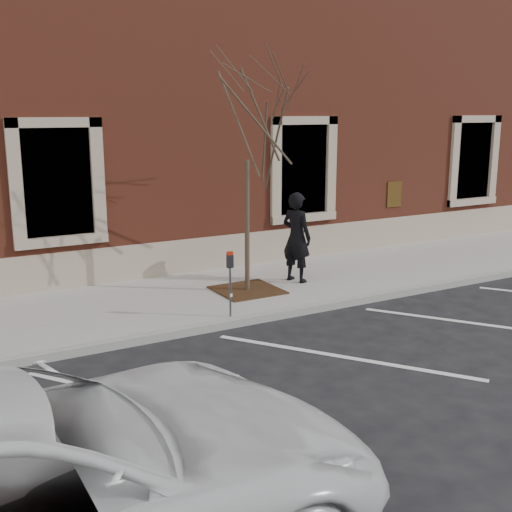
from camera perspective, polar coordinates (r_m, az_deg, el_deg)
ground at (r=12.11m, az=1.41°, el=-5.63°), size 120.00×120.00×0.00m
sidewalk_near at (r=13.55m, az=-2.41°, el=-3.30°), size 40.00×3.50×0.15m
curb_near at (r=12.04m, az=1.53°, el=-5.36°), size 40.00×0.12×0.15m
parking_stripes at (r=10.40m, az=7.74°, el=-8.89°), size 28.00×4.40×0.01m
building_civic at (r=18.56m, az=-11.26°, el=13.05°), size 40.00×8.62×8.00m
man at (r=14.00m, az=3.62°, el=1.68°), size 0.69×0.84×1.98m
parking_meter at (r=11.55m, az=-2.32°, el=-1.41°), size 0.11×0.08×1.21m
tree_grate at (r=13.42m, az=-0.78°, el=-3.04°), size 1.28×1.28×0.03m
sapling at (r=12.92m, az=-0.82°, el=11.80°), size 2.96×2.96×4.94m
white_truck at (r=5.69m, az=-20.79°, el=-19.19°), size 6.34×2.93×1.76m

